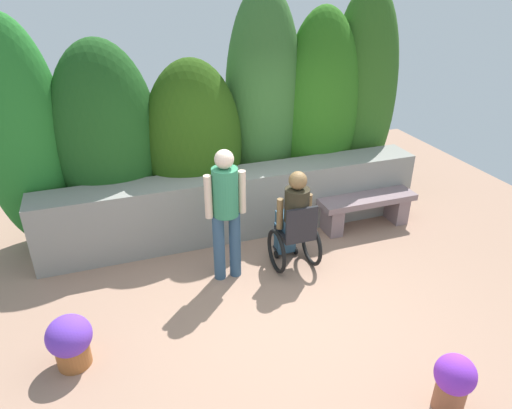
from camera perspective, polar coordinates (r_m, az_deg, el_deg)
ground_plane at (r=5.39m, az=3.27°, el=-12.06°), size 10.10×10.10×0.00m
stone_retaining_wall at (r=6.47m, az=-2.27°, el=0.14°), size 5.39×0.55×0.94m
hedge_backdrop at (r=6.68m, az=-4.32°, el=10.23°), size 6.06×1.13×3.29m
stone_bench at (r=6.89m, az=13.49°, el=-0.23°), size 1.45×0.43×0.49m
person_in_wheelchair at (r=5.68m, az=4.76°, el=-2.29°), size 0.53×0.66×1.33m
person_standing_companion at (r=5.30m, az=-3.78°, el=-0.36°), size 0.49×0.30×1.67m
flower_pot_purple_near at (r=4.46m, az=23.35°, el=-19.52°), size 0.34×0.34×0.57m
flower_pot_terracotta_by_wall at (r=4.84m, az=-22.11°, el=-15.40°), size 0.42×0.42×0.55m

